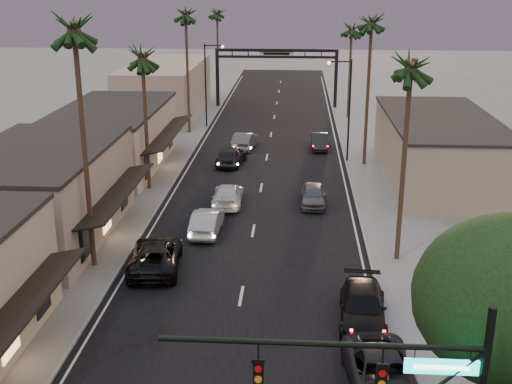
# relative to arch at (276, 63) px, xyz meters

# --- Properties ---
(ground) EXTENTS (200.00, 200.00, 0.00)m
(ground) POSITION_rel_arch_xyz_m (0.00, -30.00, -5.53)
(ground) COLOR slate
(ground) RESTS_ON ground
(road) EXTENTS (14.00, 120.00, 0.02)m
(road) POSITION_rel_arch_xyz_m (0.00, -25.00, -5.53)
(road) COLOR black
(road) RESTS_ON ground
(sidewalk_left) EXTENTS (5.00, 92.00, 0.12)m
(sidewalk_left) POSITION_rel_arch_xyz_m (-9.50, -18.00, -5.47)
(sidewalk_left) COLOR slate
(sidewalk_left) RESTS_ON ground
(sidewalk_right) EXTENTS (5.00, 92.00, 0.12)m
(sidewalk_right) POSITION_rel_arch_xyz_m (9.50, -18.00, -5.47)
(sidewalk_right) COLOR slate
(sidewalk_right) RESTS_ON ground
(storefront_mid) EXTENTS (8.00, 14.00, 5.50)m
(storefront_mid) POSITION_rel_arch_xyz_m (-13.00, -44.00, -2.78)
(storefront_mid) COLOR gray
(storefront_mid) RESTS_ON ground
(storefront_far) EXTENTS (8.00, 16.00, 5.00)m
(storefront_far) POSITION_rel_arch_xyz_m (-13.00, -28.00, -3.03)
(storefront_far) COLOR tan
(storefront_far) RESTS_ON ground
(storefront_dist) EXTENTS (8.00, 20.00, 6.00)m
(storefront_dist) POSITION_rel_arch_xyz_m (-13.00, -5.00, -2.53)
(storefront_dist) COLOR gray
(storefront_dist) RESTS_ON ground
(building_right) EXTENTS (8.00, 18.00, 5.00)m
(building_right) POSITION_rel_arch_xyz_m (14.00, -30.00, -3.03)
(building_right) COLOR gray
(building_right) RESTS_ON ground
(arch) EXTENTS (15.20, 0.40, 7.27)m
(arch) POSITION_rel_arch_xyz_m (0.00, 0.00, 0.00)
(arch) COLOR black
(arch) RESTS_ON ground
(streetlight_right) EXTENTS (2.13, 0.30, 9.00)m
(streetlight_right) POSITION_rel_arch_xyz_m (6.92, -25.00, -0.20)
(streetlight_right) COLOR black
(streetlight_right) RESTS_ON ground
(streetlight_left) EXTENTS (2.13, 0.30, 9.00)m
(streetlight_left) POSITION_rel_arch_xyz_m (-6.92, -12.00, -0.20)
(streetlight_left) COLOR black
(streetlight_left) RESTS_ON ground
(palm_lb) EXTENTS (3.20, 3.20, 15.20)m
(palm_lb) POSITION_rel_arch_xyz_m (-8.60, -48.00, 7.85)
(palm_lb) COLOR #38281C
(palm_lb) RESTS_ON ground
(palm_lc) EXTENTS (3.20, 3.20, 12.20)m
(palm_lc) POSITION_rel_arch_xyz_m (-8.60, -34.00, 4.94)
(palm_lc) COLOR #38281C
(palm_lc) RESTS_ON ground
(palm_ld) EXTENTS (3.20, 3.20, 14.20)m
(palm_ld) POSITION_rel_arch_xyz_m (-8.60, -15.00, 6.88)
(palm_ld) COLOR #38281C
(palm_ld) RESTS_ON ground
(palm_ra) EXTENTS (3.20, 3.20, 13.20)m
(palm_ra) POSITION_rel_arch_xyz_m (8.60, -46.00, 5.91)
(palm_ra) COLOR #38281C
(palm_ra) RESTS_ON ground
(palm_rb) EXTENTS (3.20, 3.20, 14.20)m
(palm_rb) POSITION_rel_arch_xyz_m (8.60, -26.00, 6.88)
(palm_rb) COLOR #38281C
(palm_rb) RESTS_ON ground
(palm_rc) EXTENTS (3.20, 3.20, 12.20)m
(palm_rc) POSITION_rel_arch_xyz_m (8.60, -6.00, 4.94)
(palm_rc) COLOR #38281C
(palm_rc) RESTS_ON ground
(palm_far) EXTENTS (3.20, 3.20, 13.20)m
(palm_far) POSITION_rel_arch_xyz_m (-8.30, 8.00, 5.91)
(palm_far) COLOR #38281C
(palm_far) RESTS_ON ground
(oncoming_pickup) EXTENTS (3.22, 6.04, 1.61)m
(oncoming_pickup) POSITION_rel_arch_xyz_m (-5.06, -48.02, -4.73)
(oncoming_pickup) COLOR black
(oncoming_pickup) RESTS_ON ground
(oncoming_silver) EXTENTS (1.73, 4.71, 1.54)m
(oncoming_silver) POSITION_rel_arch_xyz_m (-2.94, -42.52, -4.76)
(oncoming_silver) COLOR #A1A0A6
(oncoming_silver) RESTS_ON ground
(oncoming_white) EXTENTS (2.19, 5.13, 1.47)m
(oncoming_white) POSITION_rel_arch_xyz_m (-2.18, -37.02, -4.80)
(oncoming_white) COLOR silver
(oncoming_white) RESTS_ON ground
(oncoming_dgrey) EXTENTS (2.66, 5.21, 1.70)m
(oncoming_dgrey) POSITION_rel_arch_xyz_m (-3.01, -26.62, -4.68)
(oncoming_dgrey) COLOR black
(oncoming_dgrey) RESTS_ON ground
(oncoming_grey_far) EXTENTS (2.32, 5.10, 1.62)m
(oncoming_grey_far) POSITION_rel_arch_xyz_m (-2.28, -21.12, -4.72)
(oncoming_grey_far) COLOR #4C4C51
(oncoming_grey_far) RESTS_ON ground
(curbside_near) EXTENTS (3.01, 5.84, 1.57)m
(curbside_near) POSITION_rel_arch_xyz_m (6.20, -58.70, -4.75)
(curbside_near) COLOR black
(curbside_near) RESTS_ON ground
(curbside_black) EXTENTS (2.53, 5.48, 1.55)m
(curbside_black) POSITION_rel_arch_xyz_m (5.95, -53.20, -4.76)
(curbside_black) COLOR black
(curbside_black) RESTS_ON ground
(curbside_grey) EXTENTS (1.78, 4.33, 1.47)m
(curbside_grey) POSITION_rel_arch_xyz_m (3.94, -36.75, -4.80)
(curbside_grey) COLOR #4E4F53
(curbside_grey) RESTS_ON ground
(curbside_far) EXTENTS (1.56, 4.42, 1.45)m
(curbside_far) POSITION_rel_arch_xyz_m (4.88, -20.59, -4.81)
(curbside_far) COLOR black
(curbside_far) RESTS_ON ground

